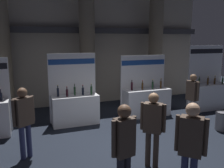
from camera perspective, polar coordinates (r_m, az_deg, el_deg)
ground_plane at (r=6.44m, az=3.95°, el=-15.24°), size 24.00×24.00×0.00m
hall_colonnade at (r=10.23m, az=-6.90°, el=10.43°), size 11.12×1.29×5.77m
exhibitor_booth_1 at (r=8.10m, az=-8.87°, el=-5.32°), size 1.61×0.66×2.35m
exhibitor_booth_2 at (r=8.95m, az=8.19°, el=-3.79°), size 1.82×0.66×2.23m
exhibitor_booth_3 at (r=10.48m, az=22.18°, el=-2.11°), size 1.67×0.66×2.57m
trash_bin at (r=8.29m, az=24.83°, el=-8.03°), size 0.39×0.39×0.58m
visitor_0 at (r=8.32m, az=18.67°, el=-2.44°), size 0.28×0.53×1.69m
visitor_1 at (r=4.38m, az=18.33°, el=-13.38°), size 0.43×0.43×1.78m
visitor_3 at (r=5.96m, az=-20.37°, el=-7.37°), size 0.50×0.41×1.72m
visitor_4 at (r=4.18m, az=2.90°, el=-14.43°), size 0.49×0.29×1.75m
visitor_6 at (r=5.30m, az=9.75°, el=-9.32°), size 0.45×0.43×1.70m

